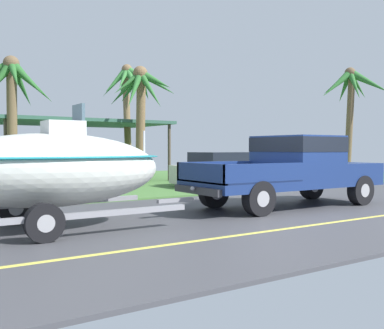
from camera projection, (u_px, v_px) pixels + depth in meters
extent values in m
cube|color=#424247|center=(283.00, 212.00, 10.97)|extent=(36.00, 8.00, 0.06)
cube|color=#477538|center=(107.00, 183.00, 20.16)|extent=(36.00, 14.00, 0.11)
cube|color=#DBCC4C|center=(344.00, 221.00, 9.47)|extent=(34.20, 0.12, 0.01)
cube|color=navy|center=(286.00, 183.00, 11.80)|extent=(5.56, 1.95, 0.22)
cube|color=navy|center=(337.00, 169.00, 12.89)|extent=(1.56, 1.95, 0.38)
cube|color=navy|center=(297.00, 157.00, 11.99)|extent=(1.67, 1.95, 1.12)
cube|color=black|center=(297.00, 145.00, 11.98)|extent=(1.69, 1.97, 0.38)
cube|color=#112047|center=(239.00, 180.00, 10.92)|extent=(2.33, 1.95, 0.04)
cube|color=navy|center=(216.00, 170.00, 11.69)|extent=(2.33, 0.08, 0.45)
cube|color=navy|center=(265.00, 173.00, 10.13)|extent=(2.33, 0.08, 0.45)
cube|color=navy|center=(201.00, 173.00, 10.29)|extent=(0.08, 1.95, 0.45)
cube|color=#333338|center=(197.00, 190.00, 10.25)|extent=(0.12, 1.76, 0.16)
sphere|color=#B2B2B7|center=(193.00, 188.00, 10.18)|extent=(0.10, 0.10, 0.10)
cylinder|color=black|center=(311.00, 186.00, 13.59)|extent=(0.80, 0.28, 0.80)
cylinder|color=#9E9EA3|center=(311.00, 186.00, 13.59)|extent=(0.36, 0.29, 0.36)
cylinder|color=black|center=(361.00, 190.00, 12.15)|extent=(0.80, 0.28, 0.80)
cylinder|color=#9E9EA3|center=(361.00, 190.00, 12.15)|extent=(0.36, 0.29, 0.36)
cylinder|color=black|center=(214.00, 192.00, 11.59)|extent=(0.80, 0.28, 0.80)
cylinder|color=#9E9EA3|center=(214.00, 192.00, 11.59)|extent=(0.36, 0.29, 0.36)
cylinder|color=black|center=(259.00, 198.00, 10.14)|extent=(0.80, 0.28, 0.80)
cylinder|color=#9E9EA3|center=(259.00, 198.00, 10.14)|extent=(0.36, 0.29, 0.36)
cube|color=gray|center=(176.00, 200.00, 9.94)|extent=(0.90, 0.10, 0.08)
cube|color=gray|center=(38.00, 204.00, 9.32)|extent=(4.51, 0.12, 0.10)
cube|color=gray|center=(70.00, 216.00, 7.60)|extent=(4.51, 0.12, 0.10)
cylinder|color=black|center=(15.00, 208.00, 9.12)|extent=(0.64, 0.22, 0.64)
cylinder|color=#9E9EA3|center=(15.00, 208.00, 9.12)|extent=(0.29, 0.23, 0.29)
cylinder|color=black|center=(44.00, 223.00, 7.31)|extent=(0.64, 0.22, 0.64)
cylinder|color=#9E9EA3|center=(44.00, 223.00, 7.31)|extent=(0.29, 0.23, 0.29)
ellipsoid|color=silver|center=(52.00, 170.00, 8.43)|extent=(4.29, 2.05, 1.38)
ellipsoid|color=teal|center=(52.00, 157.00, 8.42)|extent=(4.38, 2.10, 0.12)
cube|color=silver|center=(63.00, 138.00, 8.53)|extent=(0.70, 0.60, 0.65)
cube|color=slate|center=(78.00, 114.00, 8.68)|extent=(0.06, 0.56, 0.36)
cylinder|color=silver|center=(144.00, 143.00, 9.47)|extent=(0.04, 0.04, 0.50)
cube|color=beige|center=(232.00, 173.00, 17.92)|extent=(4.73, 1.89, 0.70)
cube|color=black|center=(227.00, 158.00, 17.77)|extent=(2.65, 1.74, 0.50)
cylinder|color=black|center=(249.00, 176.00, 19.53)|extent=(0.66, 0.22, 0.66)
cylinder|color=#9E9EA3|center=(249.00, 176.00, 19.53)|extent=(0.30, 0.23, 0.30)
cylinder|color=black|center=(277.00, 178.00, 18.10)|extent=(0.66, 0.22, 0.66)
cylinder|color=#9E9EA3|center=(277.00, 178.00, 18.10)|extent=(0.30, 0.23, 0.30)
cylinder|color=black|center=(186.00, 179.00, 17.76)|extent=(0.66, 0.22, 0.66)
cylinder|color=#9E9EA3|center=(186.00, 179.00, 17.76)|extent=(0.30, 0.23, 0.30)
cylinder|color=black|center=(212.00, 181.00, 16.33)|extent=(0.66, 0.22, 0.66)
cylinder|color=#9E9EA3|center=(212.00, 181.00, 16.33)|extent=(0.30, 0.23, 0.30)
cylinder|color=#4C4238|center=(128.00, 152.00, 24.30)|extent=(0.14, 0.14, 2.63)
cylinder|color=#4C4238|center=(169.00, 153.00, 20.59)|extent=(0.14, 0.14, 2.63)
cylinder|color=#4C4238|center=(6.00, 154.00, 16.72)|extent=(0.14, 0.14, 2.63)
cube|color=#2D5647|center=(78.00, 123.00, 20.46)|extent=(7.55, 4.95, 0.14)
cylinder|color=brown|center=(12.00, 127.00, 16.56)|extent=(0.37, 0.43, 4.64)
cone|color=#286028|center=(32.00, 83.00, 16.87)|extent=(1.69, 0.39, 1.57)
cone|color=#286028|center=(21.00, 86.00, 17.13)|extent=(1.33, 1.34, 1.66)
cone|color=#286028|center=(1.00, 78.00, 16.83)|extent=(1.00, 1.55, 1.26)
cone|color=#286028|center=(0.00, 78.00, 16.14)|extent=(1.27, 0.80, 1.38)
cone|color=#286028|center=(14.00, 74.00, 15.94)|extent=(0.38, 1.49, 1.23)
cone|color=#286028|center=(27.00, 79.00, 16.35)|extent=(1.37, 1.41, 1.46)
sphere|color=brown|center=(11.00, 64.00, 16.48)|extent=(0.58, 0.58, 0.58)
cylinder|color=brown|center=(141.00, 129.00, 18.96)|extent=(0.38, 0.58, 4.70)
cone|color=#2D6B2D|center=(158.00, 84.00, 19.18)|extent=(1.70, 0.62, 1.07)
cone|color=#2D6B2D|center=(145.00, 87.00, 19.73)|extent=(1.40, 1.61, 1.20)
cone|color=#2D6B2D|center=(131.00, 88.00, 19.48)|extent=(0.56, 1.76, 1.38)
cone|color=#2D6B2D|center=(125.00, 89.00, 19.18)|extent=(1.20, 1.57, 1.50)
cone|color=#2D6B2D|center=(128.00, 83.00, 18.60)|extent=(1.35, 0.36, 1.15)
cone|color=#2D6B2D|center=(134.00, 90.00, 18.26)|extent=(1.39, 1.30, 1.76)
cone|color=#2D6B2D|center=(150.00, 90.00, 18.42)|extent=(0.59, 1.62, 1.71)
cone|color=#2D6B2D|center=(155.00, 80.00, 18.77)|extent=(1.33, 1.32, 0.99)
sphere|color=brown|center=(140.00, 73.00, 18.88)|extent=(0.61, 0.61, 0.61)
cylinder|color=brown|center=(349.00, 126.00, 22.35)|extent=(0.33, 0.57, 5.29)
cone|color=#2D6B2D|center=(358.00, 86.00, 22.69)|extent=(1.56, 0.39, 1.38)
cone|color=#2D6B2D|center=(344.00, 88.00, 22.77)|extent=(0.79, 1.32, 1.56)
cone|color=#2D6B2D|center=(337.00, 83.00, 22.49)|extent=(1.09, 1.34, 1.22)
cone|color=#2D6B2D|center=(337.00, 84.00, 21.92)|extent=(1.99, 0.68, 1.57)
cone|color=#2D6B2D|center=(355.00, 85.00, 21.67)|extent=(1.04, 1.43, 1.62)
cone|color=#2D6B2D|center=(370.00, 83.00, 21.92)|extent=(1.50, 1.95, 1.45)
sphere|color=brown|center=(350.00, 73.00, 22.25)|extent=(0.53, 0.53, 0.53)
cylinder|color=brown|center=(127.00, 124.00, 23.27)|extent=(0.35, 0.75, 5.60)
cone|color=#387A38|center=(137.00, 79.00, 23.45)|extent=(1.36, 0.46, 1.13)
cone|color=#387A38|center=(129.00, 82.00, 23.70)|extent=(1.09, 1.25, 1.39)
cone|color=#387A38|center=(124.00, 82.00, 23.63)|extent=(0.54, 1.37, 1.45)
cone|color=#387A38|center=(115.00, 83.00, 23.36)|extent=(1.27, 1.35, 1.55)
cone|color=#387A38|center=(116.00, 81.00, 22.93)|extent=(1.48, 0.59, 1.50)
cone|color=#387A38|center=(123.00, 79.00, 22.61)|extent=(1.20, 1.22, 1.36)
cone|color=#387A38|center=(134.00, 83.00, 22.62)|extent=(0.49, 1.76, 1.84)
cone|color=#387A38|center=(140.00, 76.00, 22.89)|extent=(1.34, 1.68, 1.13)
sphere|color=brown|center=(127.00, 70.00, 23.17)|extent=(0.55, 0.55, 0.55)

